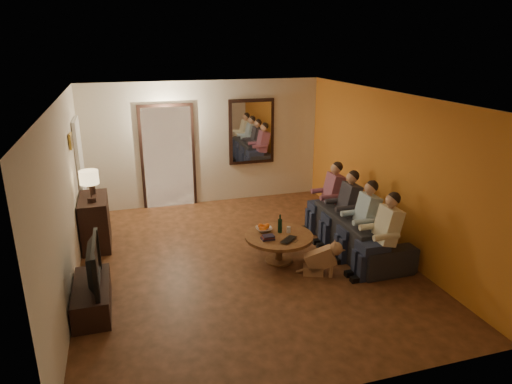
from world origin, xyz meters
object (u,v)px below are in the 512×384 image
object	(u,v)px
person_c	(345,211)
person_d	(330,199)
person_a	(383,238)
wine_bottle	(280,223)
laptop	(291,241)
table_lamp	(90,186)
person_b	(363,223)
sofa	(358,232)
tv	(88,264)
bowl	(264,229)
coffee_table	(279,248)
dog	(320,258)
dresser	(95,222)
tv_stand	(92,297)

from	to	relation	value
person_c	person_d	xyz separation A→B (m)	(0.00, 0.60, 0.00)
person_a	person_c	size ratio (longest dim) A/B	1.00
wine_bottle	laptop	world-z (taller)	wine_bottle
table_lamp	person_b	size ratio (longest dim) A/B	0.45
sofa	tv	bearing A→B (deg)	98.24
person_a	person_b	bearing A→B (deg)	90.00
table_lamp	person_d	xyz separation A→B (m)	(4.11, -0.32, -0.53)
wine_bottle	bowl	bearing A→B (deg)	152.45
person_a	coffee_table	distance (m)	1.62
sofa	dog	world-z (taller)	sofa
person_b	wine_bottle	world-z (taller)	person_b
wine_bottle	laptop	distance (m)	0.41
person_d	bowl	xyz separation A→B (m)	(-1.49, -0.71, -0.12)
dresser	tv_stand	distance (m)	2.10
person_c	person_d	distance (m)	0.60
tv_stand	sofa	xyz separation A→B (m)	(4.21, 0.64, 0.13)
person_d	coffee_table	bearing A→B (deg)	-144.71
tv	coffee_table	xyz separation A→B (m)	(2.80, 0.61, -0.44)
tv	laptop	size ratio (longest dim) A/B	3.07
table_lamp	sofa	xyz separation A→B (m)	(4.21, -1.22, -0.81)
person_c	dog	size ratio (longest dim) A/B	2.14
person_d	coffee_table	distance (m)	1.65
person_c	wine_bottle	size ratio (longest dim) A/B	3.87
dresser	person_d	size ratio (longest dim) A/B	0.81
sofa	wine_bottle	size ratio (longest dim) A/B	7.05
coffee_table	laptop	bearing A→B (deg)	-70.35
person_a	laptop	size ratio (longest dim) A/B	3.65
sofa	person_c	distance (m)	0.42
coffee_table	wine_bottle	size ratio (longest dim) A/B	3.48
table_lamp	bowl	world-z (taller)	table_lamp
dresser	dog	size ratio (longest dim) A/B	1.74
person_a	dog	world-z (taller)	person_a
person_a	laptop	xyz separation A→B (m)	(-1.21, 0.59, -0.14)
dog	coffee_table	distance (m)	0.76
tv_stand	coffee_table	world-z (taller)	coffee_table
person_a	person_c	distance (m)	1.20
person_c	bowl	size ratio (longest dim) A/B	4.63
sofa	person_a	size ratio (longest dim) A/B	1.82
tv	laptop	bearing A→B (deg)	-83.42
person_a	person_d	xyz separation A→B (m)	(0.00, 1.80, 0.00)
table_lamp	person_a	size ratio (longest dim) A/B	0.45
sofa	coffee_table	size ratio (longest dim) A/B	2.02
sofa	tv_stand	bearing A→B (deg)	98.24
person_d	coffee_table	size ratio (longest dim) A/B	1.11
bowl	laptop	bearing A→B (deg)	-60.75
person_c	dog	bearing A→B (deg)	-132.77
person_d	wine_bottle	bearing A→B (deg)	-146.71
person_b	tv	bearing A→B (deg)	-175.24
sofa	bowl	bearing A→B (deg)	82.68
wine_bottle	laptop	size ratio (longest dim) A/B	0.94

